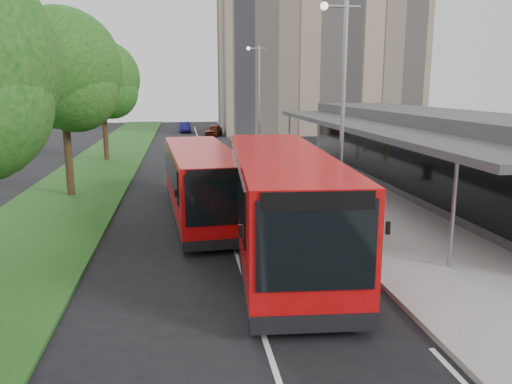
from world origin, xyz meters
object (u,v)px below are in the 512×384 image
tree_mid (62,76)px  bus_main (281,202)px  tree_far (102,84)px  litter_bin (308,174)px  bus_second (201,182)px  bollard (277,155)px  car_near (214,130)px  lamp_post_far (258,93)px  car_far (184,127)px  lamp_post_near (341,101)px

tree_mid → bus_main: (8.42, -9.77, -4.03)m
tree_far → litter_bin: (12.05, -11.04, -4.79)m
bus_second → tree_mid: bearing=137.4°
tree_far → bollard: size_ratio=7.42×
bollard → car_near: bearing=97.7°
car_near → lamp_post_far: bearing=-65.4°
bus_second → car_near: bus_second is taller
tree_far → car_far: size_ratio=2.36×
bus_main → bus_second: bearing=119.1°
tree_mid → lamp_post_far: (11.13, 12.95, -0.98)m
bus_main → litter_bin: bus_main is taller
tree_mid → lamp_post_far: tree_mid is taller
tree_far → lamp_post_near: (11.13, -19.05, -0.69)m
litter_bin → lamp_post_far: bearing=94.4°
bollard → car_far: (-5.97, 26.01, -0.13)m
lamp_post_far → litter_bin: bearing=-85.6°
tree_mid → lamp_post_far: size_ratio=1.10×
bollard → car_far: bearing=102.9°
bus_main → car_far: bearing=97.7°
tree_far → bus_second: size_ratio=0.83×
litter_bin → bollard: size_ratio=0.82×
car_near → tree_far: bearing=-101.0°
litter_bin → bollard: bearing=93.3°
lamp_post_far → bus_main: (-2.71, -22.72, -3.05)m
bus_main → tree_mid: bearing=134.8°
tree_far → lamp_post_far: tree_far is taller
litter_bin → car_far: bearing=101.0°
bollard → bus_main: bearing=-100.4°
tree_far → litter_bin: 17.03m
lamp_post_far → bollard: lamp_post_far is taller
tree_far → bus_main: bearing=-68.9°
tree_mid → litter_bin: size_ratio=9.48×
bollard → car_far: bollard is taller
car_near → lamp_post_near: bearing=-70.0°
tree_far → lamp_post_near: 22.07m
bus_second → car_far: 38.67m
tree_mid → bollard: bearing=33.8°
tree_mid → litter_bin: tree_mid is taller
car_far → lamp_post_near: bearing=-87.4°
tree_far → car_far: bearing=75.4°
bollard → car_near: bollard is taller
tree_mid → car_near: tree_mid is taller
bus_main → car_near: size_ratio=3.35×
litter_bin → tree_mid: bearing=-175.4°
lamp_post_near → car_far: lamp_post_near is taller
bollard → car_far: 26.69m
bus_main → bollard: bus_main is taller
bus_second → car_far: (-0.43, 38.66, -0.85)m
lamp_post_near → car_near: lamp_post_near is taller
tree_mid → litter_bin: bearing=4.6°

